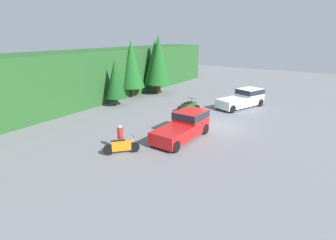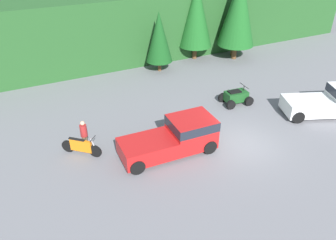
% 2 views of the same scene
% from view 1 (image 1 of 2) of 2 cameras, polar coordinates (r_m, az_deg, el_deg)
% --- Properties ---
extents(ground_plane, '(80.00, 80.00, 0.00)m').
position_cam_1_polar(ground_plane, '(22.03, 10.75, -1.34)').
color(ground_plane, slate).
extents(hillside_backdrop, '(44.00, 6.00, 5.55)m').
position_cam_1_polar(hillside_backdrop, '(30.91, -17.72, 9.02)').
color(hillside_backdrop, '#235123').
rests_on(hillside_backdrop, ground_plane).
extents(tree_left, '(2.12, 2.12, 4.82)m').
position_cam_1_polar(tree_left, '(27.87, -11.38, 8.72)').
color(tree_left, brown).
rests_on(tree_left, ground_plane).
extents(tree_mid_left, '(2.92, 2.92, 6.63)m').
position_cam_1_polar(tree_mid_left, '(31.49, -7.91, 11.91)').
color(tree_mid_left, brown).
rests_on(tree_mid_left, ground_plane).
extents(tree_mid_right, '(3.16, 3.16, 7.18)m').
position_cam_1_polar(tree_mid_right, '(32.94, -2.06, 12.90)').
color(tree_mid_right, brown).
rests_on(tree_mid_right, ground_plane).
extents(tree_right, '(2.99, 2.99, 6.80)m').
position_cam_1_polar(tree_right, '(33.73, -2.72, 12.64)').
color(tree_right, brown).
rests_on(tree_right, ground_plane).
extents(pickup_truck_red, '(5.14, 2.24, 1.81)m').
position_cam_1_polar(pickup_truck_red, '(19.10, 3.64, -1.09)').
color(pickup_truck_red, red).
rests_on(pickup_truck_red, ground_plane).
extents(pickup_truck_second, '(5.69, 3.81, 1.81)m').
position_cam_1_polar(pickup_truck_second, '(28.42, 16.16, 4.67)').
color(pickup_truck_second, white).
rests_on(pickup_truck_second, ground_plane).
extents(dirt_bike, '(1.77, 1.62, 1.15)m').
position_cam_1_polar(dirt_bike, '(16.87, -10.08, -5.73)').
color(dirt_bike, black).
rests_on(dirt_bike, ground_plane).
extents(quad_atv, '(2.11, 1.50, 1.25)m').
position_cam_1_polar(quad_atv, '(25.70, 4.53, 2.90)').
color(quad_atv, black).
rests_on(quad_atv, ground_plane).
extents(rider_person, '(0.52, 0.52, 1.78)m').
position_cam_1_polar(rider_person, '(17.10, -10.31, -3.65)').
color(rider_person, brown).
rests_on(rider_person, ground_plane).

